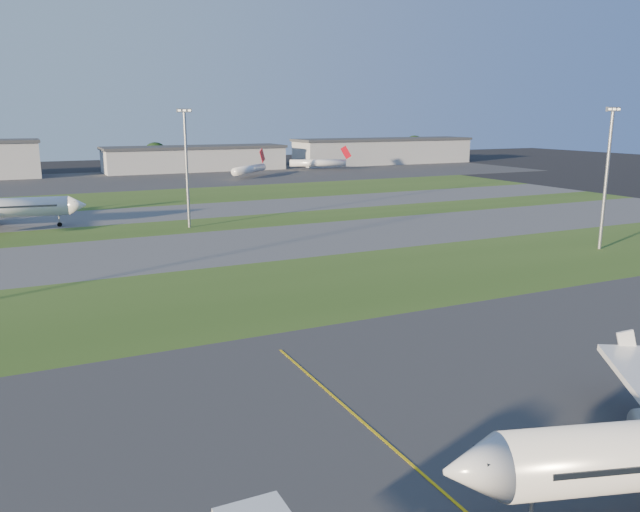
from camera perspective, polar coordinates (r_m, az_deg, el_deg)
grass_strip_a at (r=85.12m, az=-12.41°, el=-4.13°), size 300.00×34.00×0.01m
taxiway_a at (r=116.57m, az=-16.22°, el=0.18°), size 300.00×32.00×0.01m
grass_strip_b at (r=140.86m, az=-17.96°, el=2.15°), size 300.00×18.00×0.01m
taxiway_b at (r=162.42m, az=-19.07°, el=3.40°), size 300.00×26.00×0.01m
grass_strip_c at (r=194.95m, az=-20.26°, el=4.74°), size 300.00×40.00×0.01m
apron_far at (r=254.39m, az=-21.66°, el=6.30°), size 400.00×80.00×0.01m
yellow_line at (r=43.32m, az=12.66°, el=-21.53°), size 0.25×60.00×0.02m
mini_jet_near at (r=257.01m, az=-6.47°, el=7.90°), size 21.41×21.49×9.48m
mini_jet_far at (r=291.03m, az=-0.16°, el=8.52°), size 26.99×13.14×9.48m
light_mast_centre at (r=139.89m, az=-12.11°, el=8.54°), size 3.20×0.70×25.80m
light_mast_east at (r=125.13m, az=24.78°, el=7.22°), size 3.20×0.70×25.80m
hangar_east at (r=292.49m, az=-11.33°, el=8.76°), size 81.60×23.00×11.20m
hangar_far_east at (r=331.86m, az=5.84°, el=9.54°), size 96.90×23.00×13.20m
tree_mid_west at (r=294.18m, az=-26.30°, el=7.77°), size 9.90×9.90×10.80m
tree_mid_east at (r=302.73m, az=-14.80°, el=8.94°), size 11.55×11.55×12.60m
tree_east at (r=323.77m, az=-1.43°, el=9.44°), size 10.45×10.45×11.40m
tree_far_east at (r=361.51m, az=8.62°, el=9.84°), size 12.65×12.65×13.80m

